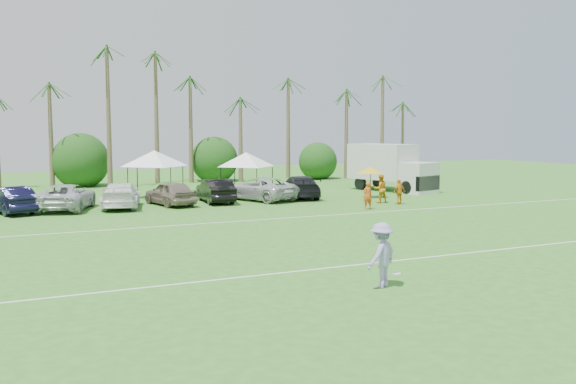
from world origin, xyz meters
name	(u,v)px	position (x,y,z in m)	size (l,w,h in m)	color
ground	(428,272)	(0.00, 0.00, 0.00)	(120.00, 120.00, 0.00)	#327222
field_lines	(317,236)	(0.00, 8.00, 0.01)	(80.00, 12.10, 0.01)	white
palm_tree_3	(53,64)	(-8.00, 38.00, 10.06)	(2.40, 2.40, 11.90)	brown
palm_tree_4	(105,97)	(-4.00, 38.00, 7.48)	(2.40, 2.40, 8.90)	brown
palm_tree_5	(153,88)	(0.00, 38.00, 8.35)	(2.40, 2.40, 9.90)	brown
palm_tree_6	(197,79)	(4.00, 38.00, 9.21)	(2.40, 2.40, 10.90)	brown
palm_tree_7	(239,71)	(8.00, 38.00, 10.06)	(2.40, 2.40, 11.90)	brown
palm_tree_8	(289,101)	(13.00, 38.00, 7.48)	(2.40, 2.40, 8.90)	brown
palm_tree_9	(334,93)	(18.00, 38.00, 8.35)	(2.40, 2.40, 9.90)	brown
palm_tree_10	(377,86)	(23.00, 38.00, 9.21)	(2.40, 2.40, 10.90)	brown
palm_tree_11	(410,78)	(27.00, 38.00, 10.06)	(2.40, 2.40, 11.90)	brown
bush_tree_1	(81,165)	(-6.00, 39.00, 1.80)	(4.00, 4.00, 4.00)	brown
bush_tree_2	(216,162)	(6.00, 39.00, 1.80)	(4.00, 4.00, 4.00)	brown
bush_tree_3	(311,160)	(16.00, 39.00, 1.80)	(4.00, 4.00, 4.00)	brown
sideline_player_a	(368,196)	(7.40, 15.33, 0.84)	(0.61, 0.40, 1.68)	#E65219
sideline_player_b	(380,189)	(10.00, 17.83, 0.94)	(0.91, 0.71, 1.87)	orange
sideline_player_c	(399,192)	(10.64, 16.63, 0.81)	(0.95, 0.40, 1.62)	orange
box_truck	(391,166)	(15.40, 24.39, 1.95)	(4.54, 7.54, 3.65)	silver
canopy_tent_left	(154,150)	(-2.57, 27.42, 3.35)	(4.82, 4.82, 3.91)	black
canopy_tent_right	(246,152)	(4.04, 26.59, 3.13)	(4.51, 4.51, 3.65)	black
market_umbrella	(371,170)	(11.14, 20.79, 1.96)	(1.96, 1.96, 2.19)	black
frisbee_player	(381,255)	(-2.62, -1.07, 1.01)	(1.50, 1.24, 2.01)	#9D94D2
parked_car_1	(10,200)	(-12.18, 22.75, 0.78)	(1.66, 4.76, 1.57)	black
parked_car_2	(66,197)	(-9.06, 22.93, 0.78)	(2.60, 5.65, 1.57)	silver
parked_car_3	(121,195)	(-5.93, 22.53, 0.78)	(2.20, 5.41, 1.57)	white
parked_car_4	(170,193)	(-2.80, 22.52, 0.78)	(1.85, 4.61, 1.57)	gray
parked_car_5	(215,191)	(0.32, 22.79, 0.78)	(1.66, 4.76, 1.57)	black
parked_car_6	(260,189)	(3.45, 22.68, 0.78)	(2.60, 5.65, 1.57)	silver
parked_car_7	(299,187)	(6.57, 22.87, 0.78)	(2.20, 5.41, 1.57)	black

